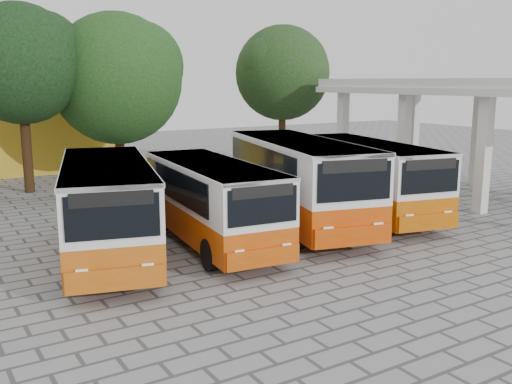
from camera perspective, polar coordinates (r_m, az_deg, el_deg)
ground at (r=18.11m, az=10.93°, el=-6.13°), size 90.00×90.00×0.00m
terminal_shelter at (r=27.86m, az=21.88°, el=9.49°), size 6.80×15.80×5.40m
bus_far_left at (r=17.66m, az=-14.66°, el=-1.07°), size 4.50×8.57×2.92m
bus_centre_left at (r=18.50m, az=-4.44°, el=-0.57°), size 3.09×7.75×2.72m
bus_centre_right at (r=20.95m, az=4.25°, el=1.55°), size 4.74×9.31×3.19m
bus_far_right at (r=22.90m, az=11.02°, el=1.81°), size 4.14×8.51×2.92m
tree_left at (r=29.20m, az=-22.41°, el=12.12°), size 5.87×5.59×8.87m
tree_middle at (r=30.60m, az=-13.64°, el=11.37°), size 7.03×6.69×8.75m
tree_right at (r=33.98m, az=2.75°, el=12.10°), size 5.76×5.49×8.49m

